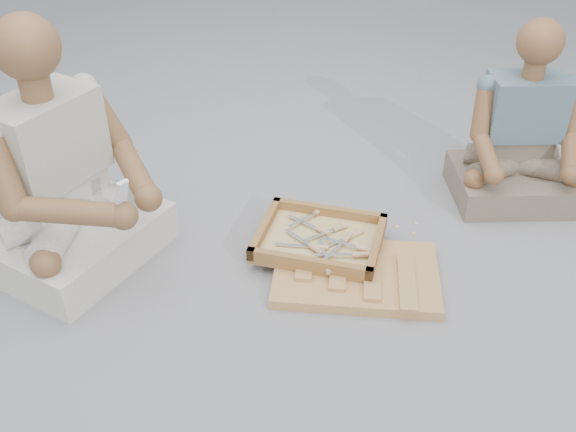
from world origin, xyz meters
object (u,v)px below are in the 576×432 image
at_px(craftsman, 66,186).
at_px(tool_tray, 320,240).
at_px(companion, 520,143).
at_px(carved_panel, 356,274).

bearing_deg(craftsman, tool_tray, 121.54).
height_order(tool_tray, craftsman, craftsman).
height_order(craftsman, companion, craftsman).
xyz_separation_m(tool_tray, craftsman, (-0.91, -0.43, 0.28)).
relative_size(carved_panel, companion, 0.77).
bearing_deg(tool_tray, carved_panel, -26.57).
relative_size(tool_tray, companion, 0.67).
bearing_deg(tool_tray, companion, 50.17).
height_order(carved_panel, tool_tray, tool_tray).
height_order(carved_panel, companion, companion).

